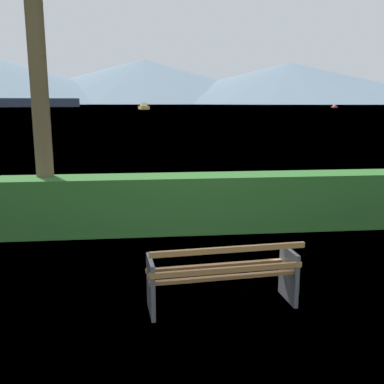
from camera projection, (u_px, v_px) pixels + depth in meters
The scene contains 7 objects.
ground_plane at pixel (221, 305), 5.44m from camera, with size 1400.00×1400.00×0.00m, color #4C6B33.
water_surface at pixel (145, 105), 304.17m from camera, with size 620.00×620.00×0.00m, color #7A99A8.
park_bench at pixel (223, 275), 5.29m from camera, with size 1.88×0.74×0.87m.
hedge_row at pixel (193, 203), 8.50m from camera, with size 12.81×0.77×1.10m, color #285B23.
fishing_boat_near at pixel (334, 107), 178.03m from camera, with size 1.75×4.37×1.33m.
sailboat_mid at pixel (144, 107), 141.41m from camera, with size 3.73×8.40×2.14m.
distant_hills at pixel (124, 80), 543.42m from camera, with size 808.99×486.14×62.40m.
Camera 1 is at (-0.91, -4.97, 2.49)m, focal length 40.80 mm.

